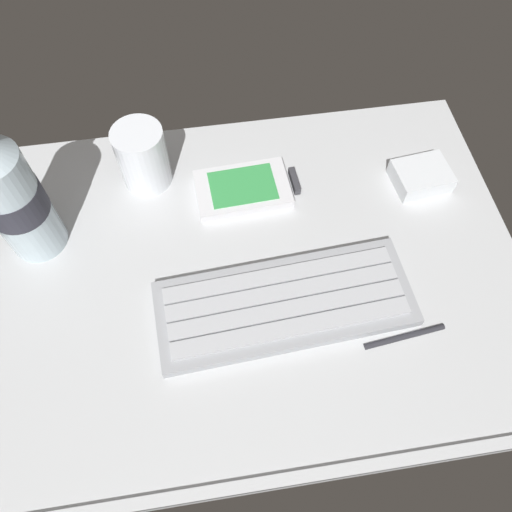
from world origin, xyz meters
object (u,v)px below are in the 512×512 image
object	(u,v)px
handheld_device	(248,188)
juice_cup	(143,159)
keyboard	(285,303)
water_bottle	(11,196)
charger_block	(421,176)
stylus_pen	(405,336)

from	to	relation	value
handheld_device	juice_cup	size ratio (longest dim) A/B	1.54
keyboard	water_bottle	size ratio (longest dim) A/B	1.42
handheld_device	charger_block	bearing A→B (deg)	-4.51
handheld_device	water_bottle	size ratio (longest dim) A/B	0.63
juice_cup	charger_block	world-z (taller)	juice_cup
juice_cup	stylus_pen	xyz separation A→B (cm)	(27.09, -26.73, -3.56)
handheld_device	stylus_pen	bearing A→B (deg)	-57.50
handheld_device	water_bottle	world-z (taller)	water_bottle
keyboard	water_bottle	world-z (taller)	water_bottle
handheld_device	stylus_pen	world-z (taller)	handheld_device
water_bottle	charger_block	world-z (taller)	water_bottle
charger_block	juice_cup	bearing A→B (deg)	170.37
keyboard	handheld_device	distance (cm)	16.99
juice_cup	stylus_pen	world-z (taller)	juice_cup
juice_cup	water_bottle	distance (cm)	16.45
charger_block	stylus_pen	bearing A→B (deg)	-111.87
water_bottle	stylus_pen	xyz separation A→B (cm)	(40.67, -18.97, -8.66)
handheld_device	charger_block	world-z (taller)	charger_block
stylus_pen	juice_cup	bearing A→B (deg)	129.13
keyboard	charger_block	world-z (taller)	charger_block
water_bottle	stylus_pen	size ratio (longest dim) A/B	2.19
keyboard	charger_block	xyz separation A→B (cm)	(20.85, 15.11, 0.39)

